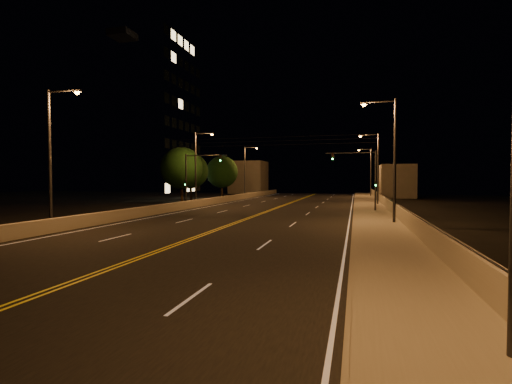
% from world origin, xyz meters
% --- Properties ---
extents(ground, '(160.00, 160.00, 0.00)m').
position_xyz_m(ground, '(0.00, 0.00, 0.00)').
color(ground, black).
rests_on(ground, ground).
extents(road, '(18.00, 120.00, 0.02)m').
position_xyz_m(road, '(0.00, 20.00, 0.01)').
color(road, black).
rests_on(road, ground).
extents(sidewalk, '(3.60, 120.00, 0.30)m').
position_xyz_m(sidewalk, '(10.80, 20.00, 0.15)').
color(sidewalk, gray).
rests_on(sidewalk, ground).
extents(curb, '(0.14, 120.00, 0.15)m').
position_xyz_m(curb, '(8.93, 20.00, 0.07)').
color(curb, gray).
rests_on(curb, ground).
extents(parapet_wall, '(0.30, 120.00, 1.00)m').
position_xyz_m(parapet_wall, '(12.45, 20.00, 0.80)').
color(parapet_wall, '#A39B88').
rests_on(parapet_wall, sidewalk).
extents(jersey_barrier, '(0.45, 120.00, 0.92)m').
position_xyz_m(jersey_barrier, '(-9.75, 20.00, 0.46)').
color(jersey_barrier, '#A39B88').
rests_on(jersey_barrier, ground).
extents(distant_building_right, '(6.00, 10.00, 6.14)m').
position_xyz_m(distant_building_right, '(16.50, 66.60, 3.07)').
color(distant_building_right, gray).
rests_on(distant_building_right, ground).
extents(distant_building_left, '(8.00, 8.00, 7.73)m').
position_xyz_m(distant_building_left, '(-16.00, 77.90, 3.87)').
color(distant_building_left, gray).
rests_on(distant_building_left, ground).
extents(parapet_rail, '(0.06, 120.00, 0.06)m').
position_xyz_m(parapet_rail, '(12.45, 20.00, 1.33)').
color(parapet_rail, black).
rests_on(parapet_rail, parapet_wall).
extents(lane_markings, '(17.32, 116.00, 0.00)m').
position_xyz_m(lane_markings, '(0.00, 19.93, 0.02)').
color(lane_markings, silver).
rests_on(lane_markings, road).
extents(streetlight_0, '(2.55, 0.28, 9.24)m').
position_xyz_m(streetlight_0, '(11.52, -0.80, 5.33)').
color(streetlight_0, '#2D2D33').
rests_on(streetlight_0, ground).
extents(streetlight_1, '(2.55, 0.28, 9.24)m').
position_xyz_m(streetlight_1, '(11.52, 20.35, 5.33)').
color(streetlight_1, '#2D2D33').
rests_on(streetlight_1, ground).
extents(streetlight_2, '(2.55, 0.28, 9.24)m').
position_xyz_m(streetlight_2, '(11.52, 41.21, 5.33)').
color(streetlight_2, '#2D2D33').
rests_on(streetlight_2, ground).
extents(streetlight_3, '(2.55, 0.28, 9.24)m').
position_xyz_m(streetlight_3, '(11.52, 64.71, 5.33)').
color(streetlight_3, '#2D2D33').
rests_on(streetlight_3, ground).
extents(streetlight_4, '(2.55, 0.28, 9.24)m').
position_xyz_m(streetlight_4, '(-9.92, 11.60, 5.33)').
color(streetlight_4, '#2D2D33').
rests_on(streetlight_4, ground).
extents(streetlight_5, '(2.55, 0.28, 9.24)m').
position_xyz_m(streetlight_5, '(-9.92, 34.34, 5.33)').
color(streetlight_5, '#2D2D33').
rests_on(streetlight_5, ground).
extents(streetlight_6, '(2.55, 0.28, 9.24)m').
position_xyz_m(streetlight_6, '(-9.92, 55.50, 5.33)').
color(streetlight_6, '#2D2D33').
rests_on(streetlight_6, ground).
extents(traffic_signal_right, '(5.11, 0.31, 6.32)m').
position_xyz_m(traffic_signal_right, '(10.02, 30.81, 3.98)').
color(traffic_signal_right, '#2D2D33').
rests_on(traffic_signal_right, ground).
extents(traffic_signal_left, '(5.11, 0.31, 6.32)m').
position_xyz_m(traffic_signal_left, '(-8.82, 30.81, 3.98)').
color(traffic_signal_left, '#2D2D33').
rests_on(traffic_signal_left, ground).
extents(overhead_wires, '(22.00, 0.03, 0.83)m').
position_xyz_m(overhead_wires, '(0.00, 29.50, 7.40)').
color(overhead_wires, black).
extents(building_tower, '(24.00, 15.00, 30.13)m').
position_xyz_m(building_tower, '(-31.90, 51.01, 14.49)').
color(building_tower, gray).
rests_on(building_tower, ground).
extents(tree_0, '(5.84, 5.84, 7.92)m').
position_xyz_m(tree_0, '(-14.45, 39.08, 4.99)').
color(tree_0, black).
rests_on(tree_0, ground).
extents(tree_1, '(5.55, 5.55, 7.52)m').
position_xyz_m(tree_1, '(-16.11, 45.59, 4.74)').
color(tree_1, black).
rests_on(tree_1, ground).
extents(tree_2, '(5.48, 5.48, 7.43)m').
position_xyz_m(tree_2, '(-13.28, 52.09, 4.68)').
color(tree_2, black).
rests_on(tree_2, ground).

